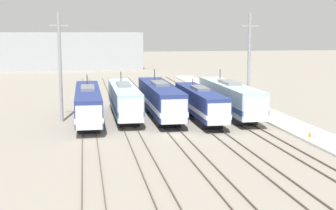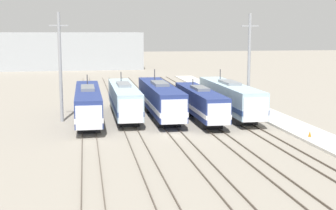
{
  "view_description": "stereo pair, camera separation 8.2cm",
  "coord_description": "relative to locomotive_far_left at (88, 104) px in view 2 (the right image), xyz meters",
  "views": [
    {
      "loc": [
        -9.21,
        -47.29,
        10.6
      ],
      "look_at": [
        -0.15,
        3.02,
        2.53
      ],
      "focal_mm": 50.0,
      "sensor_mm": 36.0,
      "label": 1
    },
    {
      "loc": [
        -9.13,
        -47.3,
        10.6
      ],
      "look_at": [
        -0.15,
        3.02,
        2.53
      ],
      "focal_mm": 50.0,
      "sensor_mm": 36.0,
      "label": 2
    }
  ],
  "objects": [
    {
      "name": "ground_plane",
      "position": [
        8.86,
        -7.9,
        -2.15
      ],
      "size": [
        400.0,
        400.0,
        0.0
      ],
      "primitive_type": "plane",
      "color": "gray"
    },
    {
      "name": "rail_pair_far_left",
      "position": [
        0.0,
        -7.9,
        -2.08
      ],
      "size": [
        1.5,
        120.0,
        0.15
      ],
      "color": "#4C4238",
      "rests_on": "ground_plane"
    },
    {
      "name": "rail_pair_center_left",
      "position": [
        4.43,
        -7.9,
        -2.08
      ],
      "size": [
        1.51,
        120.0,
        0.15
      ],
      "color": "#4C4238",
      "rests_on": "ground_plane"
    },
    {
      "name": "rail_pair_center",
      "position": [
        8.86,
        -7.9,
        -2.08
      ],
      "size": [
        1.51,
        120.0,
        0.15
      ],
      "color": "#4C4238",
      "rests_on": "ground_plane"
    },
    {
      "name": "rail_pair_center_right",
      "position": [
        13.29,
        -7.9,
        -2.08
      ],
      "size": [
        1.51,
        120.0,
        0.15
      ],
      "color": "#4C4238",
      "rests_on": "ground_plane"
    },
    {
      "name": "rail_pair_far_right",
      "position": [
        17.71,
        -7.9,
        -2.08
      ],
      "size": [
        1.5,
        120.0,
        0.15
      ],
      "color": "#4C4238",
      "rests_on": "ground_plane"
    },
    {
      "name": "locomotive_far_left",
      "position": [
        0.0,
        0.0,
        0.0
      ],
      "size": [
        2.88,
        19.46,
        5.19
      ],
      "color": "black",
      "rests_on": "ground_plane"
    },
    {
      "name": "locomotive_center_left",
      "position": [
        4.43,
        2.09,
        0.05
      ],
      "size": [
        2.89,
        18.25,
        5.31
      ],
      "color": "#232326",
      "rests_on": "ground_plane"
    },
    {
      "name": "locomotive_center",
      "position": [
        8.86,
        1.37,
        0.1
      ],
      "size": [
        3.08,
        19.43,
        5.64
      ],
      "color": "black",
      "rests_on": "ground_plane"
    },
    {
      "name": "locomotive_center_right",
      "position": [
        13.29,
        -1.45,
        -0.07
      ],
      "size": [
        2.76,
        16.8,
        4.61
      ],
      "color": "black",
      "rests_on": "ground_plane"
    },
    {
      "name": "locomotive_far_right",
      "position": [
        17.71,
        0.8,
        0.1
      ],
      "size": [
        3.12,
        19.05,
        5.54
      ],
      "color": "#232326",
      "rests_on": "ground_plane"
    },
    {
      "name": "catenary_tower_left",
      "position": [
        -3.09,
        0.71,
        4.39
      ],
      "size": [
        2.2,
        0.38,
        12.81
      ],
      "color": "gray",
      "rests_on": "ground_plane"
    },
    {
      "name": "catenary_tower_right",
      "position": [
        20.03,
        0.71,
        4.39
      ],
      "size": [
        2.2,
        0.38,
        12.81
      ],
      "color": "gray",
      "rests_on": "ground_plane"
    },
    {
      "name": "platform",
      "position": [
        22.45,
        -7.9,
        -2.01
      ],
      "size": [
        4.0,
        120.0,
        0.28
      ],
      "color": "beige",
      "rests_on": "ground_plane"
    },
    {
      "name": "traffic_cone",
      "position": [
        21.49,
        -13.17,
        -1.57
      ],
      "size": [
        0.32,
        0.32,
        0.61
      ],
      "color": "orange",
      "rests_on": "platform"
    },
    {
      "name": "depot_building",
      "position": [
        -5.67,
        81.89,
        3.0
      ],
      "size": [
        43.25,
        15.59,
        10.3
      ],
      "color": "#9EA3A8",
      "rests_on": "ground_plane"
    }
  ]
}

